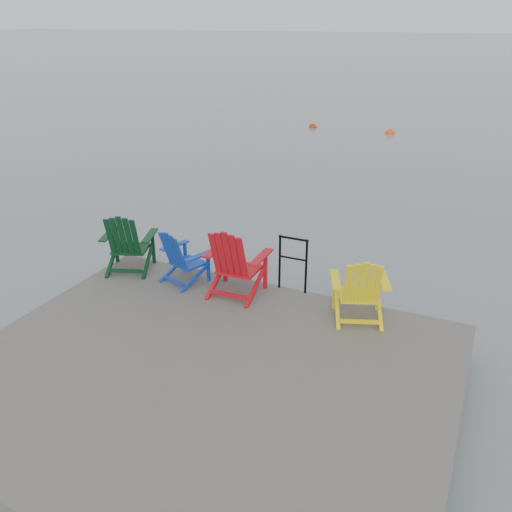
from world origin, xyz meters
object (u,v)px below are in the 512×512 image
at_px(chair_red, 235,261).
at_px(chair_yellow, 360,288).
at_px(buoy_a, 390,134).
at_px(handrail, 293,259).
at_px(buoy_b, 313,128).
at_px(chair_blue, 182,256).
at_px(chair_green, 127,242).

bearing_deg(chair_red, chair_yellow, -1.03).
xyz_separation_m(chair_yellow, buoy_a, (-2.97, 16.51, -1.01)).
bearing_deg(buoy_a, handrail, -83.66).
relative_size(handrail, buoy_b, 2.53).
relative_size(chair_blue, buoy_b, 2.55).
bearing_deg(chair_green, chair_yellow, -19.85).
height_order(chair_blue, buoy_b, chair_blue).
bearing_deg(handrail, buoy_b, 108.00).
height_order(chair_red, chair_yellow, chair_red).
xyz_separation_m(chair_red, buoy_b, (-4.43, 16.47, -1.07)).
relative_size(chair_blue, chair_red, 0.81).
distance_m(chair_blue, chair_yellow, 2.92).
bearing_deg(chair_yellow, buoy_a, 79.28).
bearing_deg(chair_red, buoy_a, 91.82).
height_order(chair_green, chair_red, chair_red).
relative_size(chair_red, buoy_a, 2.79).
height_order(chair_green, chair_blue, chair_green).
xyz_separation_m(chair_green, chair_red, (2.02, -0.02, 0.03)).
distance_m(handrail, buoy_b, 16.83).
relative_size(chair_green, chair_yellow, 1.05).
height_order(handrail, buoy_b, handrail).
distance_m(chair_blue, buoy_b, 16.83).
xyz_separation_m(chair_green, chair_yellow, (3.97, 0.01, -0.03)).
relative_size(chair_blue, chair_yellow, 0.90).
xyz_separation_m(chair_red, chair_yellow, (1.94, 0.02, -0.06)).
relative_size(chair_green, chair_red, 0.94).
relative_size(chair_green, buoy_a, 2.63).
bearing_deg(chair_yellow, chair_blue, 158.87).
height_order(chair_blue, buoy_a, chair_blue).
distance_m(handrail, chair_red, 0.91).
bearing_deg(buoy_b, chair_yellow, -68.80).
distance_m(chair_red, chair_yellow, 1.95).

